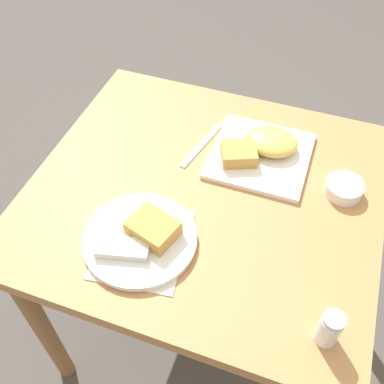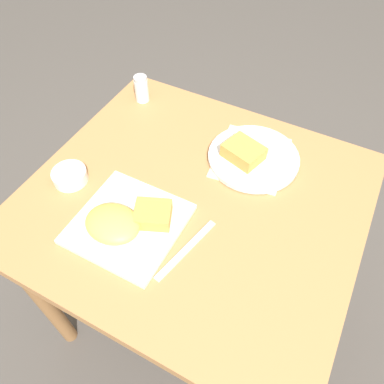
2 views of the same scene
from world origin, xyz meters
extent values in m
plane|color=#4C4742|center=(0.00, 0.00, 0.00)|extent=(8.00, 8.00, 0.00)
cube|color=#B27A47|center=(0.00, 0.00, 0.70)|extent=(0.85, 0.78, 0.04)
cylinder|color=olive|center=(-0.36, -0.33, 0.34)|extent=(0.05, 0.05, 0.68)
cylinder|color=olive|center=(0.36, -0.33, 0.34)|extent=(0.05, 0.05, 0.68)
cylinder|color=olive|center=(0.36, 0.33, 0.34)|extent=(0.05, 0.05, 0.68)
cube|color=beige|center=(0.08, 0.20, 0.72)|extent=(0.22, 0.25, 0.00)
cube|color=white|center=(-0.10, -0.15, 0.73)|extent=(0.25, 0.25, 0.01)
ellipsoid|color=#E5BC51|center=(-0.12, -0.18, 0.75)|extent=(0.14, 0.11, 0.04)
cube|color=gold|center=(-0.05, -0.12, 0.75)|extent=(0.11, 0.10, 0.04)
cylinder|color=white|center=(0.09, 0.19, 0.73)|extent=(0.25, 0.25, 0.01)
cube|color=gold|center=(0.06, 0.18, 0.76)|extent=(0.12, 0.11, 0.04)
cube|color=beige|center=(0.11, 0.24, 0.75)|extent=(0.12, 0.08, 0.02)
cylinder|color=white|center=(-0.32, -0.10, 0.74)|extent=(0.09, 0.09, 0.03)
cylinder|color=#D1B775|center=(-0.32, -0.10, 0.75)|extent=(0.07, 0.07, 0.00)
cylinder|color=white|center=(-0.33, 0.28, 0.76)|extent=(0.04, 0.04, 0.07)
cylinder|color=white|center=(-0.33, 0.28, 0.74)|extent=(0.03, 0.03, 0.04)
cylinder|color=silver|center=(-0.33, 0.28, 0.80)|extent=(0.04, 0.04, 0.01)
cube|color=silver|center=(0.06, -0.15, 0.72)|extent=(0.06, 0.20, 0.00)
camera|label=1|loc=(-0.21, 0.69, 1.55)|focal=42.00mm
camera|label=2|loc=(0.27, -0.53, 1.48)|focal=35.00mm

